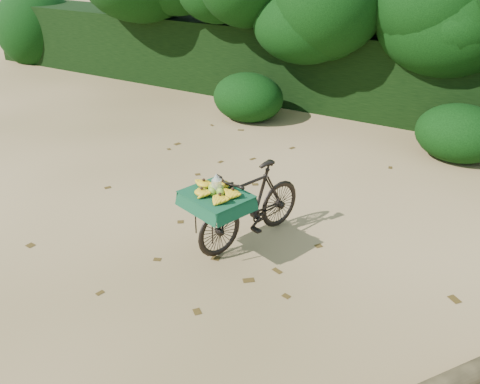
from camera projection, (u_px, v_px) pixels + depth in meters
The scene contains 7 objects.
ground at pixel (282, 243), 6.97m from camera, with size 80.00×80.00×0.00m, color tan.
vendor_bicycle at pixel (250, 204), 6.79m from camera, with size 1.16×1.95×1.11m.
fallen_log at pixel (463, 379), 4.71m from camera, with size 0.23×0.23×3.19m, color brown.
hedge_backdrop at pixel (408, 78), 11.39m from camera, with size 26.00×1.80×1.80m, color black.
tree_row at pixel (375, 30), 10.57m from camera, with size 14.50×2.00×4.00m, color black, non-canonical shape.
bush_clumps at pixel (405, 127), 9.83m from camera, with size 8.80×1.70×0.90m, color black, non-canonical shape.
leaf_litter at pixel (302, 222), 7.47m from camera, with size 7.00×7.30×0.01m, color #453112, non-canonical shape.
Camera 1 is at (2.49, -5.36, 3.80)m, focal length 38.00 mm.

